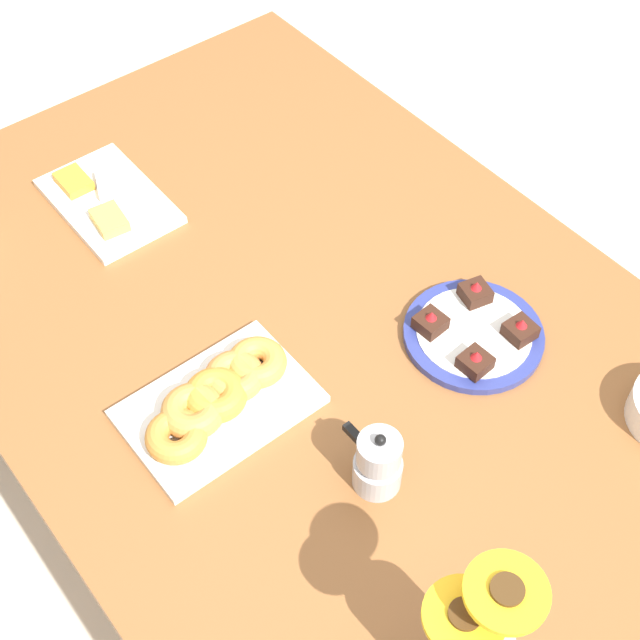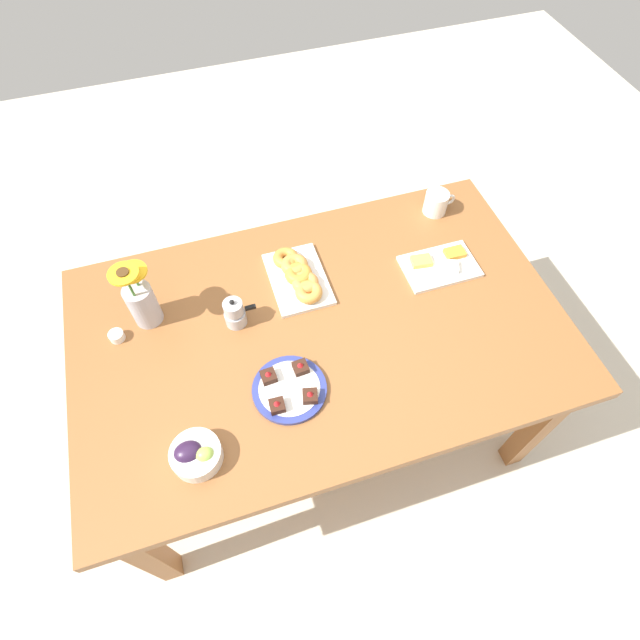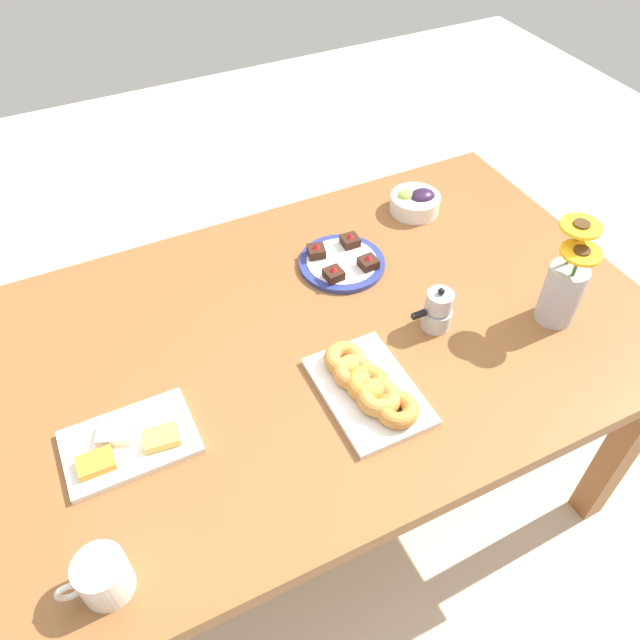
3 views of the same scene
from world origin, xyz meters
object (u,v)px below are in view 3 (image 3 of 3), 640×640
(croissant_platter, at_px, (368,386))
(jam_cup_honey, at_px, (575,287))
(cheese_platter, at_px, (129,443))
(dining_table, at_px, (320,355))
(grape_bowl, at_px, (415,202))
(moka_pot, at_px, (437,311))
(flower_vase, at_px, (563,288))
(dessert_plate, at_px, (342,262))
(coffee_mug, at_px, (102,577))

(croissant_platter, xyz_separation_m, jam_cup_honey, (-0.62, -0.05, -0.01))
(cheese_platter, bearing_deg, dining_table, -166.77)
(grape_bowl, xyz_separation_m, moka_pot, (0.20, 0.41, 0.02))
(croissant_platter, xyz_separation_m, flower_vase, (-0.51, -0.00, 0.07))
(dining_table, xyz_separation_m, dessert_plate, (-0.16, -0.19, 0.10))
(croissant_platter, bearing_deg, dining_table, -86.65)
(grape_bowl, bearing_deg, croissant_platter, 49.45)
(grape_bowl, height_order, moka_pot, moka_pot)
(dining_table, xyz_separation_m, croissant_platter, (-0.01, 0.21, 0.11))
(dining_table, distance_m, dessert_plate, 0.26)
(flower_vase, bearing_deg, grape_bowl, -82.36)
(dining_table, height_order, flower_vase, flower_vase)
(dining_table, distance_m, flower_vase, 0.59)
(cheese_platter, bearing_deg, grape_bowl, -155.62)
(flower_vase, bearing_deg, moka_pot, -20.53)
(jam_cup_honey, xyz_separation_m, moka_pot, (0.38, -0.05, 0.03))
(jam_cup_honey, bearing_deg, dining_table, -13.75)
(coffee_mug, xyz_separation_m, cheese_platter, (-0.10, -0.26, -0.03))
(cheese_platter, bearing_deg, jam_cup_honey, 177.84)
(grape_bowl, distance_m, cheese_platter, 1.03)
(croissant_platter, bearing_deg, grape_bowl, -130.55)
(dining_table, height_order, croissant_platter, croissant_platter)
(grape_bowl, xyz_separation_m, flower_vase, (-0.07, 0.51, 0.06))
(coffee_mug, xyz_separation_m, moka_pot, (-0.84, -0.27, 0.00))
(cheese_platter, height_order, dessert_plate, dessert_plate)
(coffee_mug, distance_m, jam_cup_honey, 1.24)
(grape_bowl, distance_m, flower_vase, 0.52)
(dining_table, bearing_deg, croissant_platter, 93.35)
(dessert_plate, bearing_deg, dining_table, 50.48)
(flower_vase, bearing_deg, dining_table, -21.09)
(cheese_platter, relative_size, jam_cup_honey, 5.42)
(coffee_mug, relative_size, dessert_plate, 0.55)
(coffee_mug, distance_m, croissant_platter, 0.62)
(dining_table, distance_m, moka_pot, 0.31)
(flower_vase, bearing_deg, cheese_platter, -5.10)
(coffee_mug, bearing_deg, jam_cup_honey, -169.74)
(grape_bowl, height_order, cheese_platter, grape_bowl)
(cheese_platter, relative_size, dessert_plate, 1.15)
(grape_bowl, bearing_deg, dining_table, 34.33)
(grape_bowl, relative_size, dessert_plate, 0.63)
(dining_table, xyz_separation_m, moka_pot, (-0.25, 0.10, 0.13))
(coffee_mug, relative_size, croissant_platter, 0.43)
(dining_table, distance_m, coffee_mug, 0.70)
(flower_vase, height_order, moka_pot, flower_vase)
(coffee_mug, bearing_deg, grape_bowl, -146.53)
(dining_table, distance_m, grape_bowl, 0.56)
(croissant_platter, height_order, flower_vase, flower_vase)
(moka_pot, bearing_deg, dining_table, -21.69)
(croissant_platter, relative_size, moka_pot, 2.39)
(grape_bowl, height_order, dessert_plate, grape_bowl)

